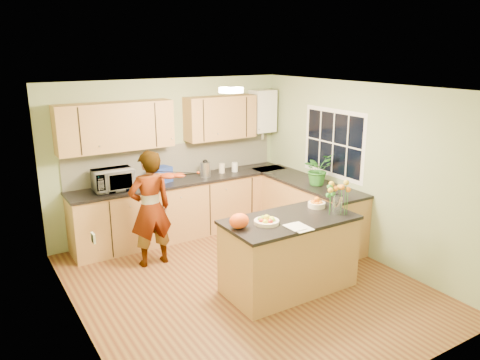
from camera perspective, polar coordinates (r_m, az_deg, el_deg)
floor at (r=6.20m, az=0.48°, el=-12.60°), size 4.50×4.50×0.00m
ceiling at (r=5.47m, az=0.53°, el=11.11°), size 4.00×4.50×0.02m
wall_back at (r=7.64m, az=-8.56°, el=2.76°), size 4.00×0.02×2.50m
wall_front at (r=4.12m, az=17.72°, el=-9.30°), size 4.00×0.02×2.50m
wall_left at (r=4.99m, az=-19.36°, el=-4.98°), size 0.02×4.50×2.50m
wall_right at (r=6.95m, az=14.58°, el=1.12°), size 0.02×4.50×2.50m
back_counter at (r=7.63m, az=-6.73°, el=-3.28°), size 3.64×0.62×0.94m
right_counter at (r=7.57m, az=7.96°, el=-3.50°), size 0.62×2.24×0.94m
splashback at (r=7.68m, az=-7.81°, el=2.47°), size 3.60×0.02×0.52m
upper_cabinets at (r=7.31m, az=-9.48°, el=6.92°), size 3.20×0.34×0.70m
boiler at (r=8.20m, az=2.77°, el=8.38°), size 0.40×0.30×0.86m
window_right at (r=7.29m, az=11.32°, el=4.42°), size 0.01×1.30×1.05m
light_switch at (r=4.43m, az=-17.46°, el=-6.75°), size 0.02×0.09×0.09m
ceiling_lamp at (r=5.73m, az=-1.10°, el=10.92°), size 0.30×0.30×0.07m
peninsula_island at (r=5.93m, az=5.99°, el=-8.93°), size 1.65×0.84×0.94m
fruit_dish at (r=5.54m, az=3.26°, el=-4.93°), size 0.30×0.30×0.10m
orange_bowl at (r=6.18m, az=9.32°, el=-2.79°), size 0.23×0.23×0.13m
flower_vase at (r=5.90m, az=11.91°, el=-0.90°), size 0.28×0.28×0.52m
orange_bag at (r=5.39m, az=-0.10°, el=-5.01°), size 0.27×0.25×0.18m
papers at (r=5.48m, az=7.22°, el=-5.72°), size 0.22×0.30×0.01m
violinist at (r=6.55m, az=-10.87°, el=-3.47°), size 0.60×0.39×1.64m
violin at (r=6.28m, az=-8.67°, el=0.51°), size 0.57×0.50×0.14m
microwave at (r=7.06m, az=-15.19°, el=0.01°), size 0.57×0.39×0.31m
blue_box at (r=7.35m, az=-9.61°, el=0.66°), size 0.35×0.29×0.24m
kettle at (r=7.58m, az=-4.26°, el=1.41°), size 0.17×0.17×0.32m
jar_cream at (r=7.80m, az=-2.23°, el=1.44°), size 0.11×0.11×0.16m
jar_white at (r=7.88m, az=-0.65°, el=1.59°), size 0.13×0.13×0.16m
potted_plant at (r=7.18m, az=9.44°, el=1.32°), size 0.47×0.42×0.48m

